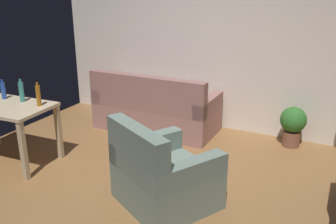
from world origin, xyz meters
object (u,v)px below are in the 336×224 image
desk (4,113)px  armchair (162,176)px  bottle_tall (21,92)px  bottle_amber (38,96)px  bottle_blue (3,90)px  couch (155,111)px  potted_plant (293,124)px

desk → armchair: 2.25m
armchair → bottle_tall: bearing=22.9°
bottle_amber → bottle_blue: bearing=178.6°
couch → armchair: (1.04, -1.79, 0.01)m
couch → bottle_tall: size_ratio=6.37×
bottle_tall → armchair: bearing=-5.9°
bottle_amber → bottle_tall: bearing=174.1°
desk → bottle_blue: size_ratio=4.83×
desk → bottle_amber: 0.54m
desk → couch: bearing=53.2°
desk → potted_plant: bearing=30.1°
armchair → potted_plant: bearing=-85.8°
couch → bottle_amber: (-0.73, -1.60, 0.58)m
couch → armchair: bearing=120.2°
couch → bottle_blue: 2.16m
bottle_blue → bottle_tall: bearing=3.2°
couch → bottle_amber: 1.85m
potted_plant → armchair: 2.31m
desk → armchair: (2.22, -0.03, -0.33)m
bottle_blue → bottle_amber: size_ratio=0.87×
desk → bottle_blue: bottle_blue is taller
armchair → couch: bearing=-30.9°
couch → bottle_blue: size_ratio=7.27×
armchair → desk: bearing=28.1°
armchair → bottle_amber: (-1.77, 0.18, 0.57)m
couch → potted_plant: 2.03m
bottle_blue → armchair: bearing=-4.8°
potted_plant → bottle_amber: bearing=-145.0°
desk → bottle_tall: (0.14, 0.19, 0.24)m
couch → bottle_amber: bearing=65.6°
armchair → bottle_tall: (-2.08, 0.22, 0.57)m
desk → bottle_blue: bearing=130.8°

